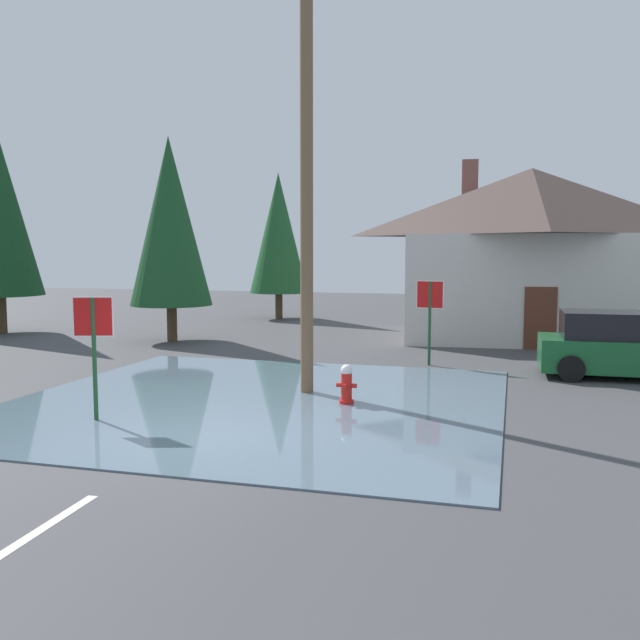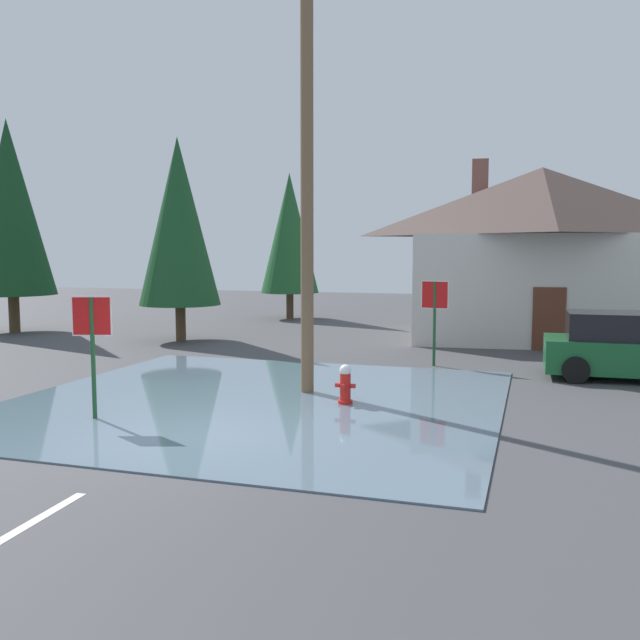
{
  "view_description": "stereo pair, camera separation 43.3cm",
  "coord_description": "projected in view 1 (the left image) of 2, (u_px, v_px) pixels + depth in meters",
  "views": [
    {
      "loc": [
        5.12,
        -10.4,
        3.12
      ],
      "look_at": [
        1.14,
        3.7,
        1.65
      ],
      "focal_mm": 38.58,
      "sensor_mm": 36.0,
      "label": 1
    },
    {
      "loc": [
        5.53,
        -10.28,
        3.12
      ],
      "look_at": [
        1.14,
        3.7,
        1.65
      ],
      "focal_mm": 38.58,
      "sensor_mm": 36.0,
      "label": 2
    }
  ],
  "objects": [
    {
      "name": "ground_plane",
      "position": [
        196.0,
        439.0,
        11.66
      ],
      "size": [
        80.0,
        80.0,
        0.1
      ],
      "primitive_type": "cube",
      "color": "#424244"
    },
    {
      "name": "flood_puddle",
      "position": [
        258.0,
        400.0,
        14.33
      ],
      "size": [
        9.93,
        9.83,
        0.03
      ],
      "primitive_type": "cube",
      "color": "slate",
      "rests_on": "ground"
    },
    {
      "name": "house",
      "position": [
        530.0,
        250.0,
        24.78
      ],
      "size": [
        9.87,
        7.94,
        6.55
      ],
      "color": "beige",
      "rests_on": "ground"
    },
    {
      "name": "lane_stop_bar",
      "position": [
        185.0,
        458.0,
        10.37
      ],
      "size": [
        3.55,
        0.65,
        0.01
      ],
      "primitive_type": "cube",
      "rotation": [
        0.0,
        0.0,
        0.1
      ],
      "color": "silver",
      "rests_on": "ground"
    },
    {
      "name": "fire_hydrant",
      "position": [
        347.0,
        385.0,
        13.96
      ],
      "size": [
        0.42,
        0.36,
        0.83
      ],
      "color": "red",
      "rests_on": "ground"
    },
    {
      "name": "stop_sign_far",
      "position": [
        430.0,
        305.0,
        18.7
      ],
      "size": [
        0.75,
        0.15,
        2.33
      ],
      "color": "#1E4C28",
      "rests_on": "ground"
    },
    {
      "name": "parked_car",
      "position": [
        626.0,
        346.0,
        16.93
      ],
      "size": [
        4.33,
        2.15,
        1.64
      ],
      "color": "#195B2D",
      "rests_on": "ground"
    },
    {
      "name": "pine_tree_tall_left",
      "position": [
        170.0,
        222.0,
        23.51
      ],
      "size": [
        2.81,
        2.81,
        7.02
      ],
      "color": "#4C3823",
      "rests_on": "ground"
    },
    {
      "name": "stop_sign_near",
      "position": [
        94.0,
        333.0,
        12.47
      ],
      "size": [
        0.7,
        0.24,
        2.3
      ],
      "color": "#1E4C28",
      "rests_on": "ground"
    },
    {
      "name": "pine_tree_mid_left",
      "position": [
        279.0,
        233.0,
        31.58
      ],
      "size": [
        2.68,
        2.68,
        6.7
      ],
      "color": "#4C3823",
      "rests_on": "ground"
    },
    {
      "name": "utility_pole",
      "position": [
        307.0,
        159.0,
        14.64
      ],
      "size": [
        1.6,
        0.28,
        9.81
      ],
      "color": "brown",
      "rests_on": "ground"
    }
  ]
}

